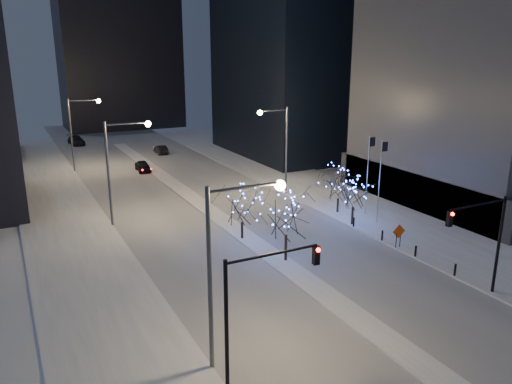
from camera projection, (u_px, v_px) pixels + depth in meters
ground at (384, 339)px, 29.09m from camera, size 160.00×160.00×0.00m
road at (184, 192)px, 59.03m from camera, size 20.00×130.00×0.02m
median at (199, 203)px, 54.73m from camera, size 2.00×80.00×0.15m
east_sidewalk at (366, 209)px, 52.77m from camera, size 10.00×90.00×0.15m
west_sidewalk at (81, 259)px, 40.02m from camera, size 8.00×90.00×0.15m
plinth at (505, 175)px, 58.88m from camera, size 30.00×24.00×4.00m
horizon_block at (117, 27)px, 104.69m from camera, size 24.00×14.00×42.00m
street_lamp_w_near at (229, 251)px, 25.09m from camera, size 4.40×0.56×10.00m
street_lamp_w_mid at (119, 159)px, 46.48m from camera, size 4.40×0.56×10.00m
street_lamp_w_far at (78, 124)px, 67.87m from camera, size 4.40×0.56×10.00m
street_lamp_east at (280, 138)px, 57.42m from camera, size 3.90×0.56×10.00m
traffic_signal_west at (256, 297)px, 24.07m from camera, size 5.26×0.43×7.00m
traffic_signal_east at (485, 232)px, 32.57m from camera, size 5.26×0.43×7.00m
flagpoles at (374, 172)px, 48.41m from camera, size 1.35×2.60×8.00m
bollards at (398, 243)px, 41.96m from camera, size 0.16×12.16×0.90m
car_near at (143, 166)px, 69.15m from camera, size 1.94×4.35×1.45m
car_mid at (161, 149)px, 81.13m from camera, size 1.51×4.16×1.36m
car_far at (76, 140)px, 88.82m from camera, size 2.62×5.55×1.57m
holiday_tree_median_near at (286, 214)px, 38.65m from camera, size 5.84×5.84×5.87m
holiday_tree_median_far at (242, 206)px, 43.49m from camera, size 5.28×5.28×4.82m
holiday_tree_plaza_near at (354, 193)px, 47.05m from camera, size 4.83×4.83×4.72m
holiday_tree_plaza_far at (339, 184)px, 50.68m from camera, size 5.49×5.49×4.87m
construction_sign at (399, 234)px, 41.91m from camera, size 1.23×0.19×2.04m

